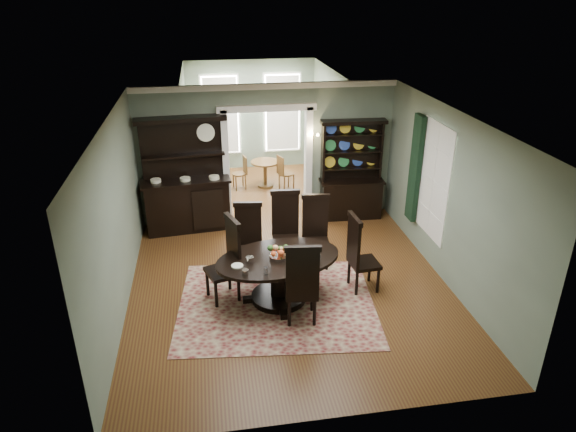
{
  "coord_description": "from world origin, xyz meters",
  "views": [
    {
      "loc": [
        -1.27,
        -7.54,
        4.89
      ],
      "look_at": [
        0.06,
        0.6,
        1.1
      ],
      "focal_mm": 32.0,
      "sensor_mm": 36.0,
      "label": 1
    }
  ],
  "objects_px": {
    "sideboard": "(186,192)",
    "parlor_table": "(265,170)",
    "welsh_dresser": "(351,183)",
    "dining_table": "(278,270)"
  },
  "relations": [
    {
      "from": "sideboard",
      "to": "parlor_table",
      "type": "xyz_separation_m",
      "value": [
        1.93,
        2.18,
        -0.4
      ]
    },
    {
      "from": "sideboard",
      "to": "welsh_dresser",
      "type": "height_order",
      "value": "sideboard"
    },
    {
      "from": "welsh_dresser",
      "to": "parlor_table",
      "type": "relative_size",
      "value": 3.0
    },
    {
      "from": "sideboard",
      "to": "parlor_table",
      "type": "distance_m",
      "value": 2.94
    },
    {
      "from": "parlor_table",
      "to": "sideboard",
      "type": "bearing_deg",
      "value": -131.51
    },
    {
      "from": "dining_table",
      "to": "welsh_dresser",
      "type": "relative_size",
      "value": 1.03
    },
    {
      "from": "dining_table",
      "to": "welsh_dresser",
      "type": "height_order",
      "value": "welsh_dresser"
    },
    {
      "from": "sideboard",
      "to": "parlor_table",
      "type": "height_order",
      "value": "sideboard"
    },
    {
      "from": "dining_table",
      "to": "parlor_table",
      "type": "bearing_deg",
      "value": 73.84
    },
    {
      "from": "dining_table",
      "to": "sideboard",
      "type": "xyz_separation_m",
      "value": [
        -1.51,
        3.06,
        0.28
      ]
    }
  ]
}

